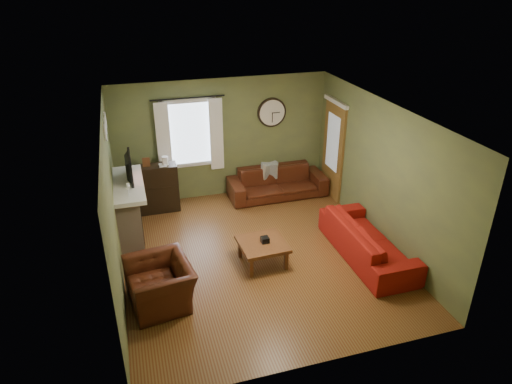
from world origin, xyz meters
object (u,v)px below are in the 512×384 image
object	(u,v)px
sofa_red	(368,240)
coffee_table	(262,253)
sofa_brown	(277,182)
bookshelf	(157,188)
armchair	(160,284)

from	to	relation	value
sofa_red	coffee_table	xyz separation A→B (m)	(-1.82, 0.32, -0.12)
sofa_brown	sofa_red	xyz separation A→B (m)	(0.73, -2.73, 0.01)
sofa_brown	coffee_table	distance (m)	2.65
sofa_brown	coffee_table	bearing A→B (deg)	-114.43
bookshelf	coffee_table	xyz separation A→B (m)	(1.52, -2.45, -0.30)
sofa_red	armchair	distance (m)	3.61
bookshelf	armchair	world-z (taller)	bookshelf
armchair	coffee_table	distance (m)	1.86
bookshelf	sofa_brown	bearing A→B (deg)	-0.88
sofa_brown	armchair	bearing A→B (deg)	-134.23
bookshelf	armchair	distance (m)	3.00
sofa_brown	sofa_red	bearing A→B (deg)	-75.06
bookshelf	sofa_red	size ratio (longest dim) A/B	0.46
bookshelf	coffee_table	size ratio (longest dim) A/B	1.31
armchair	coffee_table	world-z (taller)	armchair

